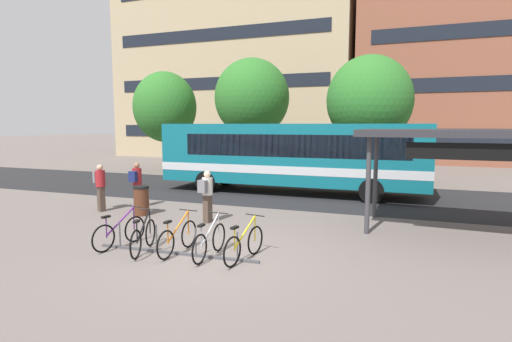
{
  "coord_description": "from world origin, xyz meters",
  "views": [
    {
      "loc": [
        4.07,
        -8.14,
        3.15
      ],
      "look_at": [
        -0.36,
        4.18,
        1.61
      ],
      "focal_mm": 27.55,
      "sensor_mm": 36.0,
      "label": 1
    }
  ],
  "objects_px": {
    "trash_bin": "(141,200)",
    "street_tree_2": "(165,107)",
    "commuter_navy_pack_2": "(137,182)",
    "parked_bicycle_black_1": "(143,237)",
    "street_tree_1": "(369,100)",
    "transit_shelter": "(473,137)",
    "commuter_grey_pack_1": "(100,184)",
    "parked_bicycle_orange_2": "(178,238)",
    "parked_bicycle_silver_3": "(210,242)",
    "parked_bicycle_purple_0": "(120,232)",
    "street_tree_0": "(252,98)",
    "commuter_grey_pack_0": "(207,193)",
    "parked_bicycle_yellow_4": "(244,244)",
    "city_bus": "(289,155)"
  },
  "relations": [
    {
      "from": "city_bus",
      "to": "street_tree_2",
      "type": "bearing_deg",
      "value": -30.7
    },
    {
      "from": "parked_bicycle_purple_0",
      "to": "parked_bicycle_orange_2",
      "type": "bearing_deg",
      "value": -77.41
    },
    {
      "from": "commuter_grey_pack_0",
      "to": "trash_bin",
      "type": "relative_size",
      "value": 1.64
    },
    {
      "from": "parked_bicycle_purple_0",
      "to": "street_tree_1",
      "type": "bearing_deg",
      "value": -10.16
    },
    {
      "from": "city_bus",
      "to": "parked_bicycle_orange_2",
      "type": "distance_m",
      "value": 9.39
    },
    {
      "from": "parked_bicycle_black_1",
      "to": "parked_bicycle_orange_2",
      "type": "relative_size",
      "value": 0.97
    },
    {
      "from": "commuter_grey_pack_1",
      "to": "parked_bicycle_purple_0",
      "type": "bearing_deg",
      "value": -18.08
    },
    {
      "from": "commuter_navy_pack_2",
      "to": "trash_bin",
      "type": "distance_m",
      "value": 1.5
    },
    {
      "from": "trash_bin",
      "to": "street_tree_2",
      "type": "height_order",
      "value": "street_tree_2"
    },
    {
      "from": "trash_bin",
      "to": "street_tree_2",
      "type": "relative_size",
      "value": 0.15
    },
    {
      "from": "trash_bin",
      "to": "commuter_grey_pack_1",
      "type": "bearing_deg",
      "value": 178.58
    },
    {
      "from": "commuter_grey_pack_1",
      "to": "street_tree_0",
      "type": "bearing_deg",
      "value": 110.38
    },
    {
      "from": "parked_bicycle_black_1",
      "to": "parked_bicycle_silver_3",
      "type": "bearing_deg",
      "value": -98.87
    },
    {
      "from": "street_tree_0",
      "to": "street_tree_2",
      "type": "relative_size",
      "value": 1.1
    },
    {
      "from": "transit_shelter",
      "to": "street_tree_0",
      "type": "bearing_deg",
      "value": 135.44
    },
    {
      "from": "transit_shelter",
      "to": "commuter_grey_pack_1",
      "type": "relative_size",
      "value": 3.67
    },
    {
      "from": "parked_bicycle_silver_3",
      "to": "commuter_grey_pack_0",
      "type": "xyz_separation_m",
      "value": [
        -1.58,
        2.99,
        0.59
      ]
    },
    {
      "from": "parked_bicycle_yellow_4",
      "to": "street_tree_0",
      "type": "distance_m",
      "value": 17.7
    },
    {
      "from": "transit_shelter",
      "to": "commuter_navy_pack_2",
      "type": "relative_size",
      "value": 3.67
    },
    {
      "from": "parked_bicycle_black_1",
      "to": "street_tree_2",
      "type": "xyz_separation_m",
      "value": [
        -9.43,
        15.8,
        3.99
      ]
    },
    {
      "from": "trash_bin",
      "to": "parked_bicycle_silver_3",
      "type": "bearing_deg",
      "value": -36.88
    },
    {
      "from": "parked_bicycle_orange_2",
      "to": "parked_bicycle_silver_3",
      "type": "relative_size",
      "value": 1.0
    },
    {
      "from": "commuter_navy_pack_2",
      "to": "street_tree_0",
      "type": "relative_size",
      "value": 0.23
    },
    {
      "from": "street_tree_0",
      "to": "trash_bin",
      "type": "bearing_deg",
      "value": -86.95
    },
    {
      "from": "commuter_grey_pack_1",
      "to": "street_tree_0",
      "type": "distance_m",
      "value": 13.58
    },
    {
      "from": "commuter_grey_pack_0",
      "to": "street_tree_1",
      "type": "height_order",
      "value": "street_tree_1"
    },
    {
      "from": "parked_bicycle_silver_3",
      "to": "street_tree_2",
      "type": "relative_size",
      "value": 0.25
    },
    {
      "from": "commuter_grey_pack_0",
      "to": "street_tree_0",
      "type": "bearing_deg",
      "value": 22.0
    },
    {
      "from": "parked_bicycle_orange_2",
      "to": "trash_bin",
      "type": "bearing_deg",
      "value": 49.14
    },
    {
      "from": "parked_bicycle_yellow_4",
      "to": "commuter_grey_pack_1",
      "type": "bearing_deg",
      "value": 75.63
    },
    {
      "from": "parked_bicycle_orange_2",
      "to": "street_tree_0",
      "type": "relative_size",
      "value": 0.23
    },
    {
      "from": "trash_bin",
      "to": "street_tree_2",
      "type": "distance_m",
      "value": 14.73
    },
    {
      "from": "street_tree_1",
      "to": "street_tree_2",
      "type": "xyz_separation_m",
      "value": [
        -13.76,
        1.56,
        -0.08
      ]
    },
    {
      "from": "commuter_navy_pack_2",
      "to": "city_bus",
      "type": "bearing_deg",
      "value": -43.61
    },
    {
      "from": "transit_shelter",
      "to": "street_tree_0",
      "type": "distance_m",
      "value": 16.33
    },
    {
      "from": "parked_bicycle_black_1",
      "to": "city_bus",
      "type": "bearing_deg",
      "value": -22.53
    },
    {
      "from": "parked_bicycle_orange_2",
      "to": "street_tree_0",
      "type": "height_order",
      "value": "street_tree_0"
    },
    {
      "from": "commuter_navy_pack_2",
      "to": "street_tree_1",
      "type": "relative_size",
      "value": 0.25
    },
    {
      "from": "parked_bicycle_black_1",
      "to": "trash_bin",
      "type": "bearing_deg",
      "value": 20.99
    },
    {
      "from": "parked_bicycle_yellow_4",
      "to": "street_tree_0",
      "type": "bearing_deg",
      "value": 29.94
    },
    {
      "from": "parked_bicycle_purple_0",
      "to": "trash_bin",
      "type": "xyz_separation_m",
      "value": [
        -1.68,
        3.24,
        0.13
      ]
    },
    {
      "from": "transit_shelter",
      "to": "street_tree_0",
      "type": "height_order",
      "value": "street_tree_0"
    },
    {
      "from": "parked_bicycle_black_1",
      "to": "parked_bicycle_silver_3",
      "type": "relative_size",
      "value": 0.97
    },
    {
      "from": "parked_bicycle_orange_2",
      "to": "trash_bin",
      "type": "distance_m",
      "value": 4.62
    },
    {
      "from": "transit_shelter",
      "to": "street_tree_2",
      "type": "bearing_deg",
      "value": 149.32
    },
    {
      "from": "trash_bin",
      "to": "street_tree_1",
      "type": "distance_m",
      "value": 13.43
    },
    {
      "from": "parked_bicycle_black_1",
      "to": "commuter_grey_pack_1",
      "type": "distance_m",
      "value": 5.54
    },
    {
      "from": "trash_bin",
      "to": "street_tree_1",
      "type": "relative_size",
      "value": 0.15
    },
    {
      "from": "commuter_grey_pack_0",
      "to": "commuter_grey_pack_1",
      "type": "bearing_deg",
      "value": 94.74
    },
    {
      "from": "commuter_grey_pack_1",
      "to": "street_tree_1",
      "type": "xyz_separation_m",
      "value": [
        8.65,
        10.82,
        3.46
      ]
    }
  ]
}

